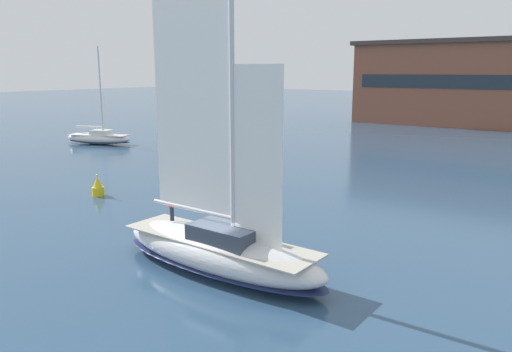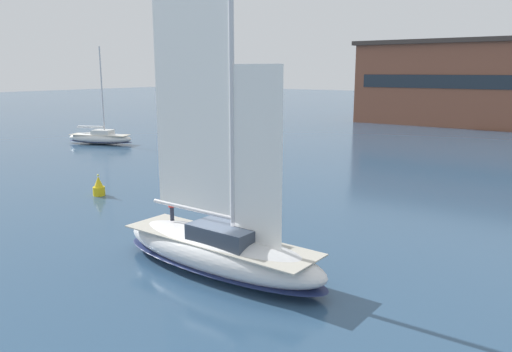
% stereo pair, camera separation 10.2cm
% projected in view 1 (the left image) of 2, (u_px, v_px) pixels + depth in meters
% --- Properties ---
extents(ground_plane, '(400.00, 400.00, 0.00)m').
position_uv_depth(ground_plane, '(219.00, 271.00, 23.05)').
color(ground_plane, '#2D4C6B').
extents(waterfront_building, '(35.87, 17.10, 14.04)m').
position_uv_depth(waterfront_building, '(467.00, 83.00, 84.69)').
color(waterfront_building, brown).
rests_on(waterfront_building, ground).
extents(sailboat_main, '(11.52, 3.57, 15.68)m').
position_uv_depth(sailboat_main, '(219.00, 246.00, 22.79)').
color(sailboat_main, silver).
rests_on(sailboat_main, ground).
extents(sailboat_moored_near_marina, '(8.98, 5.37, 11.94)m').
position_uv_depth(sailboat_moored_near_marina, '(99.00, 138.00, 62.55)').
color(sailboat_moored_near_marina, white).
rests_on(sailboat_moored_near_marina, ground).
extents(channel_buoy, '(0.87, 0.87, 1.61)m').
position_uv_depth(channel_buoy, '(98.00, 187.00, 36.75)').
color(channel_buoy, yellow).
rests_on(channel_buoy, ground).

